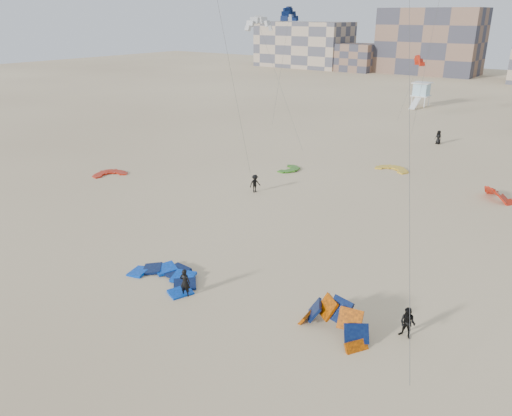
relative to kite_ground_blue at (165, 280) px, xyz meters
The scene contains 18 objects.
ground 3.35m from the kite_ground_blue, 64.54° to the right, with size 320.00×320.00×0.00m, color beige.
kite_ground_blue is the anchor object (origin of this frame).
kite_ground_orange 11.70m from the kite_ground_blue, ahead, with size 4.38×3.11×2.98m, color #FF6300, non-canonical shape.
kite_ground_red 25.00m from the kite_ground_blue, 150.29° to the left, with size 3.21×3.39×0.51m, color #BD0E0C, non-canonical shape.
kite_ground_green 26.63m from the kite_ground_blue, 105.65° to the left, with size 2.84×3.01×0.41m, color #337D18, non-canonical shape.
kite_ground_red_far 32.53m from the kite_ground_blue, 64.97° to the left, with size 3.30×2.92×1.86m, color #BD0E0C, non-canonical shape.
kite_ground_yellow 32.62m from the kite_ground_blue, 86.38° to the left, with size 3.35×3.52×0.41m, color yellow, non-canonical shape.
kitesurfer_main 2.70m from the kite_ground_blue, 13.95° to the right, with size 0.67×0.44×1.83m, color black.
kitesurfer_b 15.40m from the kite_ground_blue, 12.95° to the left, with size 0.87×0.68×1.80m, color black.
kitesurfer_c 18.29m from the kite_ground_blue, 108.27° to the left, with size 1.15×0.66×1.77m, color black.
kitesurfer_e 47.66m from the kite_ground_blue, 87.38° to the left, with size 0.90×0.59×1.85m, color black.
kite_fly_grey 39.25m from the kite_ground_blue, 116.92° to the left, with size 10.70×4.74×15.29m.
kite_fly_navy 49.79m from the kite_ground_blue, 113.92° to the left, with size 3.48×4.12×16.21m.
kite_fly_red 60.22m from the kite_ground_blue, 95.49° to the left, with size 4.15×6.80×9.70m.
lifeguard_tower_far 75.40m from the kite_ground_blue, 97.72° to the left, with size 3.22×6.13×4.48m.
condo_west_a 144.47m from the kite_ground_blue, 118.37° to the left, with size 30.00×15.00×14.00m, color tan.
condo_west_b 134.35m from the kite_ground_blue, 102.30° to the left, with size 28.00×14.00×18.00m, color brown.
condo_fill_left 134.13m from the kite_ground_blue, 111.23° to the left, with size 12.00×10.00×8.00m, color brown.
Camera 1 is at (20.63, -16.38, 16.25)m, focal length 35.00 mm.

